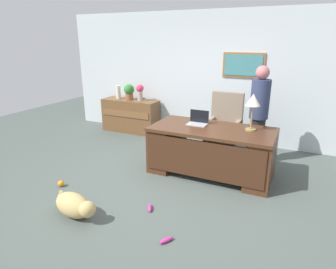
% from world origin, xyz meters
% --- Properties ---
extents(ground_plane, '(12.00, 12.00, 0.00)m').
position_xyz_m(ground_plane, '(0.00, 0.00, 0.00)').
color(ground_plane, '#4C5651').
extents(back_wall, '(7.00, 0.16, 2.70)m').
position_xyz_m(back_wall, '(0.00, 2.60, 1.35)').
color(back_wall, silver).
rests_on(back_wall, ground_plane).
extents(desk, '(1.94, 0.95, 0.78)m').
position_xyz_m(desk, '(0.60, 0.79, 0.43)').
color(desk, '#4C2B19').
rests_on(desk, ground_plane).
extents(credenza, '(1.35, 0.50, 0.77)m').
position_xyz_m(credenza, '(-1.84, 2.25, 0.39)').
color(credenza, brown).
rests_on(credenza, ground_plane).
extents(armchair, '(0.60, 0.59, 1.17)m').
position_xyz_m(armchair, '(0.55, 1.81, 0.51)').
color(armchair, gray).
rests_on(armchair, ground_plane).
extents(person_standing, '(0.32, 0.32, 1.71)m').
position_xyz_m(person_standing, '(1.18, 1.60, 0.89)').
color(person_standing, '#262323').
rests_on(person_standing, ground_plane).
extents(dog_lying, '(0.73, 0.39, 0.30)m').
position_xyz_m(dog_lying, '(-0.54, -1.12, 0.16)').
color(dog_lying, tan).
rests_on(dog_lying, ground_plane).
extents(laptop, '(0.32, 0.22, 0.23)m').
position_xyz_m(laptop, '(0.32, 0.94, 0.84)').
color(laptop, '#B2B5BA').
rests_on(laptop, desk).
extents(desk_lamp, '(0.22, 0.22, 0.57)m').
position_xyz_m(desk_lamp, '(1.17, 0.96, 1.22)').
color(desk_lamp, '#9E8447').
rests_on(desk_lamp, desk).
extents(vase_with_flowers, '(0.17, 0.17, 0.37)m').
position_xyz_m(vase_with_flowers, '(-1.57, 2.25, 0.99)').
color(vase_with_flowers, '#BBA19A').
rests_on(vase_with_flowers, credenza).
extents(vase_empty, '(0.11, 0.11, 0.31)m').
position_xyz_m(vase_empty, '(-2.16, 2.25, 0.92)').
color(vase_empty, silver).
rests_on(vase_empty, credenza).
extents(potted_plant, '(0.24, 0.24, 0.36)m').
position_xyz_m(potted_plant, '(-1.86, 2.25, 0.97)').
color(potted_plant, brown).
rests_on(potted_plant, credenza).
extents(dog_toy_ball, '(0.10, 0.10, 0.10)m').
position_xyz_m(dog_toy_ball, '(-1.29, -0.61, 0.05)').
color(dog_toy_ball, orange).
rests_on(dog_toy_ball, ground_plane).
extents(dog_toy_bone, '(0.14, 0.18, 0.05)m').
position_xyz_m(dog_toy_bone, '(0.23, -0.58, 0.03)').
color(dog_toy_bone, '#D8338C').
rests_on(dog_toy_bone, ground_plane).
extents(dog_toy_plush, '(0.13, 0.18, 0.05)m').
position_xyz_m(dog_toy_plush, '(0.71, -1.08, 0.03)').
color(dog_toy_plush, '#D8338C').
rests_on(dog_toy_plush, ground_plane).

